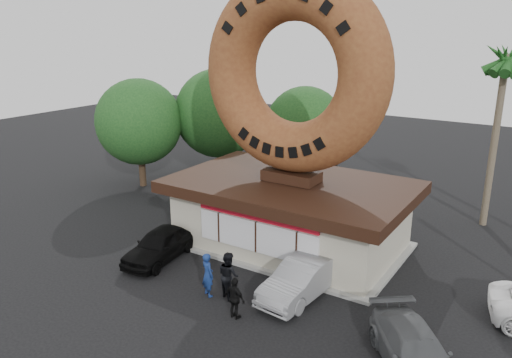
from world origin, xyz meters
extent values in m
plane|color=black|center=(0.00, 0.00, 0.00)|extent=(90.00, 90.00, 0.00)
cube|color=#BCB4A0|center=(0.00, 6.00, 1.50)|extent=(10.00, 6.00, 3.00)
cube|color=#999993|center=(0.00, 6.00, 0.07)|extent=(10.60, 6.60, 0.15)
cube|color=#3F3F3F|center=(0.00, 6.00, 3.05)|extent=(10.00, 6.00, 0.10)
cube|color=black|center=(0.00, 6.00, 3.00)|extent=(11.20, 7.20, 0.55)
cube|color=silver|center=(0.00, 2.95, 1.55)|extent=(6.00, 0.12, 1.40)
cube|color=red|center=(0.00, 2.93, 2.55)|extent=(6.00, 0.10, 0.45)
cube|color=black|center=(0.00, 6.00, 3.55)|extent=(2.60, 1.40, 0.50)
torus|color=brown|center=(0.00, 6.00, 8.30)|extent=(9.01, 2.30, 9.01)
cylinder|color=#473321|center=(-9.50, 13.00, 1.65)|extent=(0.44, 0.44, 3.30)
sphere|color=#17421A|center=(-9.50, 13.00, 4.65)|extent=(6.00, 6.00, 6.00)
cylinder|color=#473321|center=(-4.00, 15.00, 1.43)|extent=(0.44, 0.44, 2.86)
sphere|color=#17421A|center=(-4.00, 15.00, 4.03)|extent=(5.20, 5.20, 5.20)
cylinder|color=#473321|center=(-13.00, 9.00, 1.54)|extent=(0.44, 0.44, 3.08)
sphere|color=#17421A|center=(-13.00, 9.00, 4.34)|extent=(5.60, 5.60, 5.60)
cylinder|color=#726651|center=(7.50, 14.00, 4.50)|extent=(0.36, 0.36, 9.00)
cylinder|color=#59595E|center=(-2.00, 16.00, 4.00)|extent=(0.18, 0.18, 8.00)
cylinder|color=#59595E|center=(-1.10, 16.00, 7.90)|extent=(1.80, 0.12, 0.12)
cube|color=#59595E|center=(-0.20, 16.00, 7.85)|extent=(0.45, 0.20, 0.12)
imported|color=navy|center=(-0.41, 0.04, 0.91)|extent=(0.78, 0.67, 1.82)
imported|color=black|center=(0.34, 0.40, 0.95)|extent=(1.14, 1.04, 1.90)
imported|color=black|center=(1.43, -0.70, 0.81)|extent=(1.00, 0.56, 1.61)
imported|color=black|center=(-4.26, 1.40, 0.72)|extent=(2.23, 4.44, 1.45)
imported|color=#949599|center=(2.73, 2.06, 0.74)|extent=(1.95, 4.61, 1.48)
imported|color=#56595B|center=(7.81, -0.11, 0.67)|extent=(4.32, 4.79, 1.34)
camera|label=1|loc=(10.80, -13.80, 10.30)|focal=35.00mm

